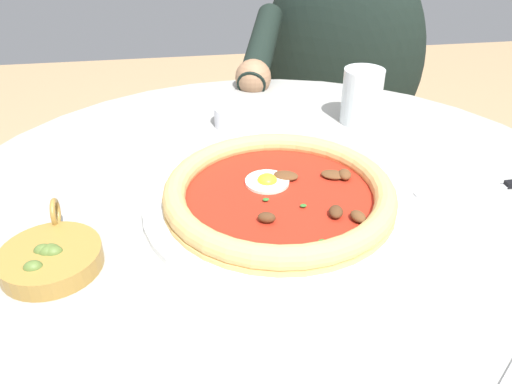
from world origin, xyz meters
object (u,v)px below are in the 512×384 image
water_glass (361,100)px  dining_table (274,291)px  steak_knife (512,185)px  fork_utensil (508,383)px  cafe_chair_diner (341,107)px  diner_person (334,133)px  pizza_on_plate (278,195)px  olive_pan (51,257)px  ramekin_capers (234,115)px

water_glass → dining_table: bearing=50.0°
water_glass → steak_knife: water_glass is taller
fork_utensil → steak_knife: bearing=-122.2°
water_glass → cafe_chair_diner: bearing=-105.7°
diner_person → pizza_on_plate: bearing=66.7°
water_glass → cafe_chair_diner: size_ratio=0.11×
steak_knife → cafe_chair_diner: 0.80m
olive_pan → pizza_on_plate: bearing=-163.9°
fork_utensil → water_glass: bearing=-95.1°
dining_table → steak_knife: steak_knife is taller
pizza_on_plate → olive_pan: size_ratio=2.54×
steak_knife → fork_utensil: steak_knife is taller
steak_knife → olive_pan: (0.58, 0.08, 0.01)m
steak_knife → ramekin_capers: bearing=-36.0°
water_glass → steak_knife: 0.27m
pizza_on_plate → steak_knife: 0.32m
ramekin_capers → olive_pan: (0.23, 0.33, -0.01)m
pizza_on_plate → diner_person: size_ratio=0.30×
water_glass → steak_knife: (-0.13, 0.23, -0.04)m
water_glass → cafe_chair_diner: cafe_chair_diner is taller
ramekin_capers → diner_person: 0.55m
water_glass → diner_person: 0.50m
diner_person → cafe_chair_diner: diner_person is taller
olive_pan → dining_table: bearing=-161.1°
pizza_on_plate → olive_pan: (0.26, 0.07, -0.01)m
diner_person → cafe_chair_diner: 0.14m
pizza_on_plate → water_glass: bearing=-128.3°
ramekin_capers → olive_pan: 0.40m
dining_table → ramekin_capers: (0.03, -0.24, 0.17)m
pizza_on_plate → olive_pan: 0.27m
dining_table → water_glass: (-0.18, -0.22, 0.20)m
water_glass → fork_utensil: 0.52m
pizza_on_plate → cafe_chair_diner: size_ratio=0.39×
water_glass → olive_pan: bearing=34.8°
pizza_on_plate → ramekin_capers: 0.25m
dining_table → fork_utensil: size_ratio=6.34×
olive_pan → diner_person: size_ratio=0.12×
fork_utensil → cafe_chair_diner: 1.09m
pizza_on_plate → ramekin_capers: (0.03, -0.25, 0.00)m
dining_table → pizza_on_plate: 0.17m
ramekin_capers → cafe_chair_diner: bearing=-124.8°
cafe_chair_diner → ramekin_capers: bearing=55.2°
ramekin_capers → olive_pan: olive_pan is taller
dining_table → olive_pan: 0.32m
water_glass → olive_pan: 0.54m
ramekin_capers → dining_table: bearing=96.4°
olive_pan → cafe_chair_diner: 1.06m
olive_pan → diner_person: diner_person is taller
pizza_on_plate → fork_utensil: 0.32m
ramekin_capers → fork_utensil: ramekin_capers is taller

